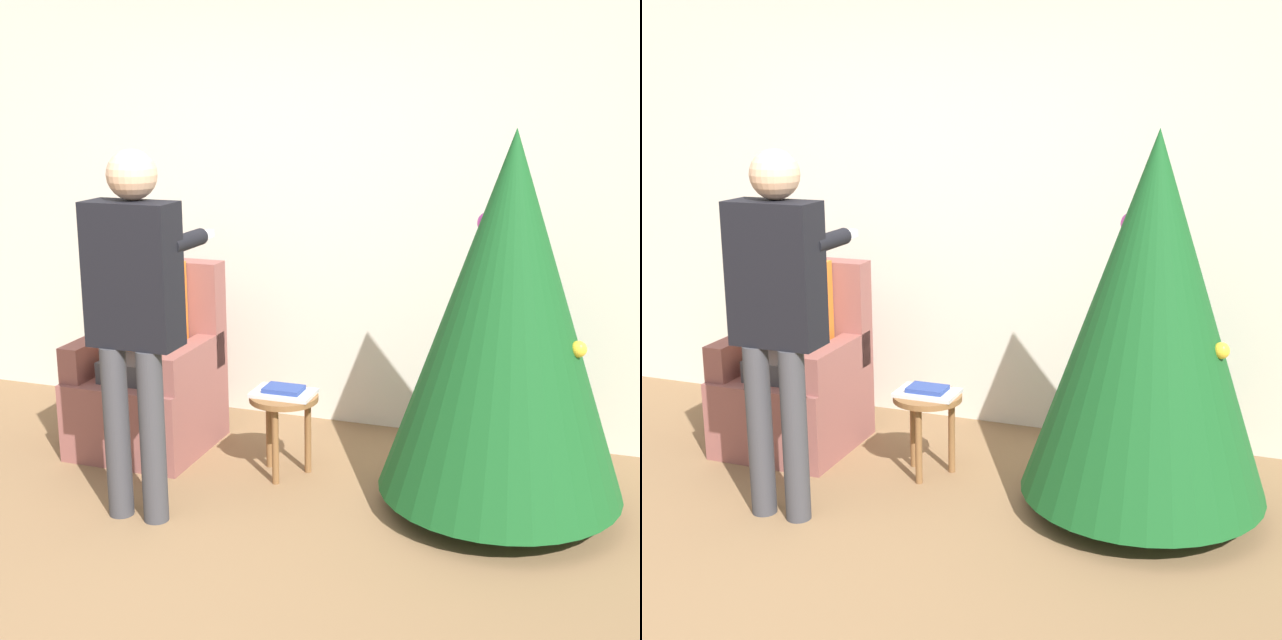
% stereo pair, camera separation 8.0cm
% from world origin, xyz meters
% --- Properties ---
extents(ground_plane, '(14.00, 14.00, 0.00)m').
position_xyz_m(ground_plane, '(0.00, 0.00, 0.00)').
color(ground_plane, brown).
extents(wall_back, '(8.00, 0.06, 2.70)m').
position_xyz_m(wall_back, '(0.00, 2.23, 1.35)').
color(wall_back, beige).
rests_on(wall_back, ground_plane).
extents(christmas_tree, '(1.17, 1.17, 1.83)m').
position_xyz_m(christmas_tree, '(1.35, 1.33, 0.97)').
color(christmas_tree, brown).
rests_on(christmas_tree, ground_plane).
extents(armchair, '(0.70, 0.69, 1.05)m').
position_xyz_m(armchair, '(-0.66, 1.51, 0.35)').
color(armchair, brown).
rests_on(armchair, ground_plane).
extents(person_seated, '(0.36, 0.46, 1.26)m').
position_xyz_m(person_seated, '(-0.66, 1.47, 0.69)').
color(person_seated, '#38383D').
rests_on(person_seated, ground_plane).
extents(person_standing, '(0.44, 0.57, 1.74)m').
position_xyz_m(person_standing, '(-0.27, 0.73, 1.04)').
color(person_standing, '#38383D').
rests_on(person_standing, ground_plane).
extents(side_stool, '(0.36, 0.36, 0.45)m').
position_xyz_m(side_stool, '(0.22, 1.36, 0.37)').
color(side_stool, brown).
rests_on(side_stool, ground_plane).
extents(laptop, '(0.32, 0.21, 0.02)m').
position_xyz_m(laptop, '(0.22, 1.36, 0.46)').
color(laptop, silver).
rests_on(laptop, side_stool).
extents(book, '(0.20, 0.14, 0.02)m').
position_xyz_m(book, '(0.22, 1.36, 0.48)').
color(book, navy).
rests_on(book, laptop).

